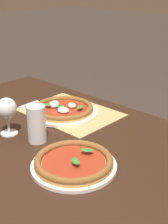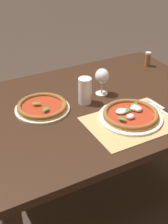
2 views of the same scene
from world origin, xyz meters
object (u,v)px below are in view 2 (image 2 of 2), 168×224
Objects in this scene: pint_glass at (85,91)px; pizza_far at (42,107)px; wine_glass at (102,77)px; pepper_shaker at (148,59)px; pizza_near at (130,115)px; knife at (162,108)px; fork at (157,108)px.

pizza_far is at bearing 171.33° from pint_glass.
wine_glass is 1.60× the size of pepper_shaker.
pepper_shaker is (0.48, 0.20, -0.06)m from wine_glass.
wine_glass reaches higher than pizza_far.
pizza_near is 0.30m from wine_glass.
knife is 2.22× the size of pepper_shaker.
pizza_far is 0.38m from wine_glass.
pepper_shaker reaches higher than pizza_far.
pint_glass is at bearing -8.67° from pizza_far.
pizza_far reaches higher than knife.
pizza_far is at bearing -166.54° from pepper_shaker.
pizza_near is 0.28m from pint_glass.
knife is (0.56, -0.29, -0.01)m from pizza_far.
pepper_shaker is (0.85, 0.20, 0.03)m from pizza_far.
pizza_near is at bearing 179.30° from knife.
wine_glass reaches higher than pepper_shaker.
wine_glass reaches higher than knife.
pizza_far is 0.63m from knife.
pepper_shaker reaches higher than pizza_near.
knife reaches higher than fork.
pizza_far is 2.97× the size of pepper_shaker.
knife is (0.03, -0.01, 0.00)m from fork.
wine_glass reaches higher than fork.
pint_glass is (0.23, -0.04, 0.05)m from pizza_far.
pizza_near is at bearing -91.51° from wine_glass.
pint_glass is 0.66m from pepper_shaker.
fork is at bearing -27.43° from pizza_far.
pepper_shaker is (0.31, 0.48, 0.04)m from fork.
pepper_shaker is (0.49, 0.49, 0.03)m from pizza_near.
fork is 0.93× the size of knife.
pizza_near is at bearing -177.20° from fork.
pizza_near is 0.69m from pepper_shaker.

